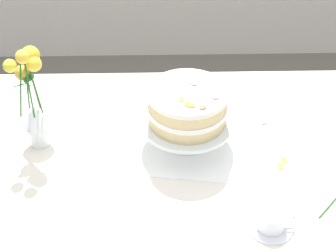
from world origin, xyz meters
TOP-DOWN VIEW (x-y plane):
  - dining_table at (0.00, -0.03)m, footprint 1.40×1.00m
  - linen_napkin at (0.10, 0.07)m, footprint 0.36×0.36m
  - cake_stand at (0.10, 0.07)m, footprint 0.29×0.29m
  - layer_cake at (0.10, 0.07)m, footprint 0.25×0.25m
  - flower_vase at (-0.37, 0.09)m, footprint 0.11×0.10m
  - teacup at (0.31, -0.27)m, footprint 0.13×0.12m
  - loose_petal_0 at (0.40, -0.01)m, footprint 0.02×0.04m
  - loose_petal_1 at (0.37, 0.18)m, footprint 0.03×0.04m
  - loose_petal_2 at (0.38, -0.04)m, footprint 0.02×0.03m

SIDE VIEW (x-z plane):
  - dining_table at x=0.00m, z-range 0.28..1.02m
  - linen_napkin at x=0.10m, z-range 0.74..0.74m
  - loose_petal_0 at x=0.40m, z-range 0.74..0.74m
  - loose_petal_2 at x=0.38m, z-range 0.74..0.74m
  - loose_petal_1 at x=0.37m, z-range 0.74..0.75m
  - teacup at x=0.31m, z-range 0.74..0.80m
  - cake_stand at x=0.10m, z-range 0.77..0.87m
  - layer_cake at x=0.10m, z-range 0.84..0.96m
  - flower_vase at x=-0.37m, z-range 0.72..1.08m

